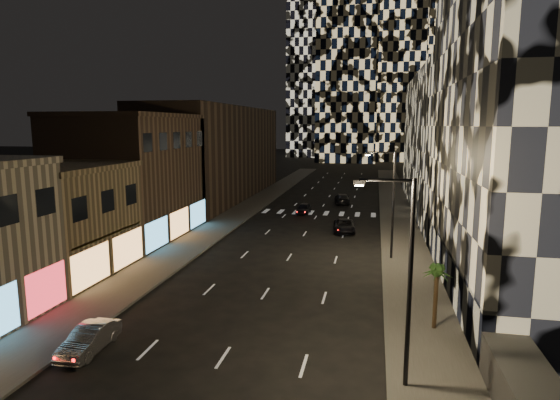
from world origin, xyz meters
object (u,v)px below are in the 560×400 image
at_px(streetlight_near, 405,269).
at_px(streetlight_far, 390,197).
at_px(car_silver_parked, 89,339).
at_px(car_dark_midlane, 303,209).
at_px(palm_tree, 437,276).
at_px(car_dark_oncoming, 342,199).
at_px(car_dark_rightlane, 344,226).

relative_size(streetlight_near, streetlight_far, 1.00).
bearing_deg(car_silver_parked, car_dark_midlane, 81.35).
xyz_separation_m(streetlight_near, car_silver_parked, (-15.12, 0.24, -4.69)).
distance_m(car_silver_parked, palm_tree, 18.47).
relative_size(car_dark_oncoming, car_dark_rightlane, 1.04).
height_order(car_dark_rightlane, palm_tree, palm_tree).
xyz_separation_m(car_dark_midlane, car_dark_oncoming, (4.30, 9.06, 0.03)).
xyz_separation_m(car_dark_midlane, car_dark_rightlane, (5.82, -9.36, -0.02)).
xyz_separation_m(streetlight_far, car_dark_oncoming, (-5.87, 28.05, -4.64)).
height_order(streetlight_near, car_dark_midlane, streetlight_near).
height_order(streetlight_near, streetlight_far, same).
relative_size(car_dark_midlane, palm_tree, 1.10).
bearing_deg(streetlight_near, car_dark_oncoming, 96.97).
distance_m(car_silver_parked, car_dark_midlane, 39.07).
bearing_deg(car_dark_midlane, streetlight_near, -75.63).
distance_m(car_dark_rightlane, palm_tree, 24.35).
bearing_deg(streetlight_near, car_dark_rightlane, 98.36).
relative_size(car_dark_oncoming, palm_tree, 1.36).
relative_size(streetlight_near, car_dark_oncoming, 1.83).
distance_m(car_dark_oncoming, car_dark_rightlane, 18.48).
bearing_deg(streetlight_far, car_silver_parked, -127.43).
distance_m(streetlight_near, car_silver_parked, 15.83).
xyz_separation_m(car_dark_midlane, palm_tree, (12.33, -32.69, 2.47)).
bearing_deg(streetlight_far, car_dark_rightlane, 114.31).
height_order(car_silver_parked, palm_tree, palm_tree).
bearing_deg(car_silver_parked, car_dark_rightlane, 68.51).
xyz_separation_m(car_silver_parked, car_dark_midlane, (4.95, 38.75, 0.02)).
bearing_deg(car_dark_rightlane, car_silver_parked, -115.89).
bearing_deg(streetlight_near, car_silver_parked, 179.08).
bearing_deg(car_silver_parked, streetlight_far, 51.20).
xyz_separation_m(car_dark_rightlane, palm_tree, (6.51, -23.33, 2.49)).
bearing_deg(palm_tree, car_silver_parked, -160.65).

